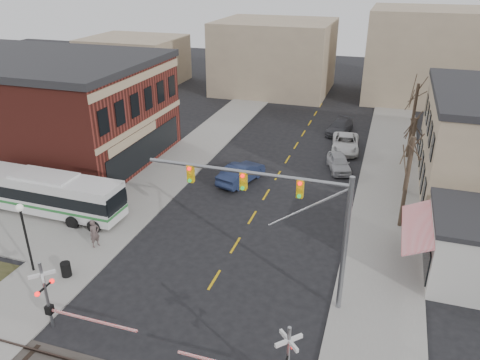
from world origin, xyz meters
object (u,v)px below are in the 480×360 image
pedestrian_far (110,200)px  pedestrian_near (95,233)px  street_lamp (23,224)px  traffic_signal_mast (290,208)px  rr_crossing_west (54,298)px  transit_bus (47,193)px  car_c (345,143)px  car_d (340,127)px  trash_bin (66,269)px  car_a (339,163)px  car_b (241,173)px

pedestrian_far → pedestrian_near: bearing=-98.6°
street_lamp → pedestrian_near: bearing=58.7°
traffic_signal_mast → rr_crossing_west: size_ratio=1.97×
transit_bus → traffic_signal_mast: bearing=-12.1°
street_lamp → car_c: size_ratio=0.81×
car_d → trash_bin: bearing=-100.3°
car_a → transit_bus: bearing=-160.1°
trash_bin → rr_crossing_west: bearing=-58.3°
car_b → street_lamp: bearing=79.3°
traffic_signal_mast → trash_bin: bearing=-170.3°
car_a → pedestrian_near: 22.70m
trash_bin → car_b: bearing=70.1°
traffic_signal_mast → car_d: bearing=91.2°
car_a → traffic_signal_mast: bearing=-109.2°
rr_crossing_west → pedestrian_far: 12.82m
car_d → traffic_signal_mast: bearing=-77.8°
car_b → trash_bin: bearing=85.9°
trash_bin → pedestrian_near: (-0.18, 3.37, 0.53)m
trash_bin → car_d: bearing=68.7°
rr_crossing_west → car_b: rr_crossing_west is taller
car_c → pedestrian_near: pedestrian_near is taller
car_a → car_d: bearing=79.2°
pedestrian_near → car_c: bearing=-7.7°
car_b → car_d: bearing=-96.9°
street_lamp → car_d: street_lamp is taller
transit_bus → pedestrian_near: (5.99, -2.98, -0.66)m
traffic_signal_mast → car_c: size_ratio=1.95×
car_b → pedestrian_near: size_ratio=2.66×
traffic_signal_mast → car_d: (-0.64, 29.59, -5.07)m
car_c → pedestrian_near: 27.02m
car_c → car_d: 5.34m
pedestrian_near → traffic_signal_mast: bearing=-72.0°
transit_bus → car_d: bearing=53.9°
traffic_signal_mast → car_c: 24.90m
trash_bin → pedestrian_far: size_ratio=0.60×
transit_bus → pedestrian_far: size_ratio=7.96×
car_c → pedestrian_near: (-13.77, -23.25, 0.32)m
car_b → car_d: size_ratio=1.05×
trash_bin → pedestrian_near: size_ratio=0.46×
car_b → pedestrian_far: 11.27m
trash_bin → transit_bus: bearing=134.2°
rr_crossing_west → street_lamp: bearing=142.1°
traffic_signal_mast → car_b: bearing=117.1°
car_c → pedestrian_near: size_ratio=2.88×
rr_crossing_west → transit_bus: bearing=130.0°
pedestrian_near → pedestrian_far: bearing=44.1°
car_b → transit_bus: bearing=55.2°
street_lamp → car_a: (15.91, 21.58, -2.63)m
rr_crossing_west → pedestrian_far: rr_crossing_west is taller
street_lamp → car_d: size_ratio=0.92×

